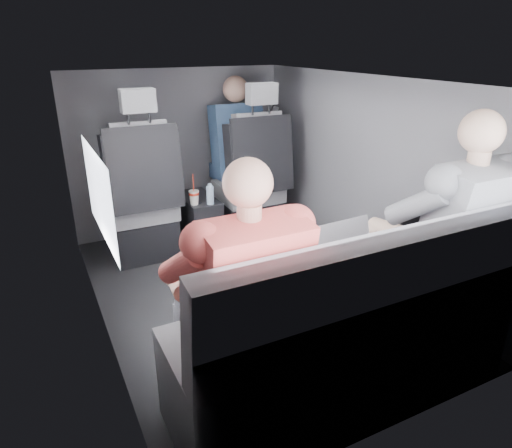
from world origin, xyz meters
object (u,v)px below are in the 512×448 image
front_seat_left (142,207)px  passenger_rear_left (237,298)px  rear_bench (349,342)px  laptop_white (225,277)px  passenger_rear_right (443,238)px  passenger_front_right (236,142)px  laptop_black (411,231)px  soda_cup (194,197)px  laptop_silver (329,252)px  water_bottle (210,195)px  center_console (199,221)px  front_seat_right (251,191)px

front_seat_left → passenger_rear_left: (-0.05, -1.81, 0.22)m
rear_bench → laptop_white: rear_bench is taller
front_seat_left → passenger_rear_right: size_ratio=0.98×
passenger_front_right → laptop_black: bearing=-85.9°
soda_cup → laptop_black: bearing=-66.6°
rear_bench → soda_cup: bearing=92.6°
laptop_silver → passenger_front_right: (0.39, 1.91, 0.13)m
water_bottle → passenger_front_right: 0.64m
center_console → laptop_black: size_ratio=1.47×
laptop_silver → passenger_rear_left: size_ratio=0.28×
rear_bench → front_seat_left: bearing=103.3°
rear_bench → water_bottle: (0.03, 1.75, 0.16)m
laptop_white → laptop_black: (1.06, 0.03, -0.00)m
center_console → passenger_rear_left: (-0.50, -1.85, 0.42)m
center_console → passenger_rear_right: 2.00m
passenger_rear_right → passenger_front_right: bearing=94.6°
water_bottle → laptop_white: size_ratio=0.45×
soda_cup → laptop_white: size_ratio=0.67×
front_seat_left → rear_bench: front_seat_left is taller
front_seat_right → soda_cup: size_ratio=5.37×
center_console → laptop_white: (-0.49, -1.70, 0.43)m
front_seat_left → laptop_silver: size_ratio=3.79×
water_bottle → laptop_silver: (0.01, -1.50, 0.16)m
laptop_white → passenger_rear_left: bearing=-94.7°
center_console → passenger_rear_left: bearing=-105.1°
rear_bench → laptop_white: bearing=153.5°
front_seat_left → passenger_rear_right: (1.06, -1.81, 0.25)m
passenger_rear_right → passenger_front_right: 2.07m
center_console → soda_cup: 0.31m
laptop_black → water_bottle: bearing=110.3°
rear_bench → passenger_rear_right: (0.61, 0.09, 0.34)m
soda_cup → passenger_front_right: size_ratio=0.27×
passenger_front_right → rear_bench: bearing=-101.5°
center_console → front_seat_left: bearing=-174.9°
front_seat_left → front_seat_right: bearing=0.0°
passenger_rear_left → passenger_front_right: (0.94, 2.06, 0.14)m
water_bottle → laptop_black: size_ratio=0.48×
water_bottle → laptop_black: 1.58m
front_seat_left → passenger_rear_left: 1.82m
rear_bench → front_seat_right: bearing=76.7°
rear_bench → laptop_black: rear_bench is taller
front_seat_left → soda_cup: front_seat_left is taller
front_seat_left → laptop_silver: 1.74m
rear_bench → passenger_front_right: (0.44, 2.16, 0.45)m
water_bottle → passenger_rear_left: size_ratio=0.13×
front_seat_right → passenger_rear_right: size_ratio=0.98×
laptop_silver → passenger_rear_right: (0.56, -0.16, 0.02)m
front_seat_right → laptop_silver: front_seat_right is taller
rear_bench → laptop_silver: (0.05, 0.25, 0.32)m
center_console → passenger_rear_right: bearing=-71.8°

